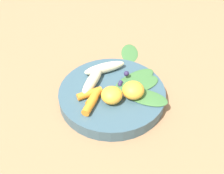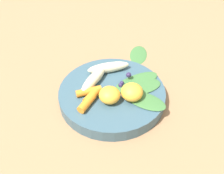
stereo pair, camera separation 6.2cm
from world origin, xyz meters
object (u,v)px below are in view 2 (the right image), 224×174
object	(u,v)px
banana_peeled_right	(109,67)
orange_segment_near	(132,92)
banana_peeled_left	(94,79)
kale_leaf_stray	(138,54)
bowl	(112,95)

from	to	relation	value
banana_peeled_right	orange_segment_near	size ratio (longest dim) A/B	2.14
banana_peeled_left	orange_segment_near	world-z (taller)	orange_segment_near
banana_peeled_right	kale_leaf_stray	bearing A→B (deg)	-141.53
bowl	banana_peeled_left	distance (m)	0.06
banana_peeled_right	orange_segment_near	distance (m)	0.11
bowl	banana_peeled_right	world-z (taller)	banana_peeled_right
banana_peeled_left	kale_leaf_stray	world-z (taller)	banana_peeled_left
bowl	orange_segment_near	distance (m)	0.06
bowl	kale_leaf_stray	distance (m)	0.21
banana_peeled_left	banana_peeled_right	distance (m)	0.06
banana_peeled_left	kale_leaf_stray	bearing A→B (deg)	170.35
banana_peeled_left	kale_leaf_stray	xyz separation A→B (m)	(-0.10, -0.18, -0.04)
banana_peeled_left	banana_peeled_right	world-z (taller)	same
bowl	banana_peeled_left	bearing A→B (deg)	-22.56
bowl	kale_leaf_stray	bearing A→B (deg)	-104.08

